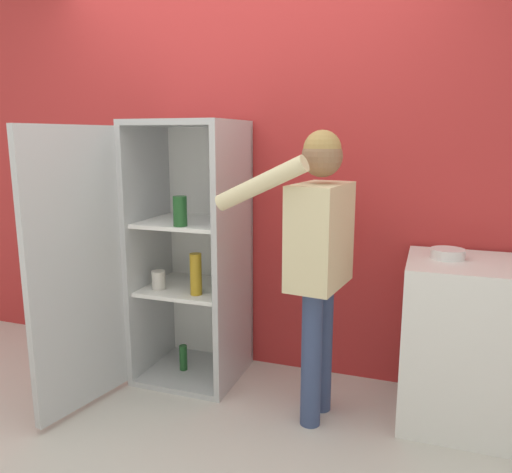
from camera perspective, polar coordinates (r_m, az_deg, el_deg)
ground_plane at (r=2.78m, az=-8.65°, el=-21.54°), size 12.00×12.00×0.00m
wall_back at (r=3.24m, az=-1.12°, el=7.29°), size 7.00×0.06×2.55m
refrigerator at (r=3.07m, az=-9.73°, el=-2.13°), size 0.77×1.17×1.60m
person at (r=2.57m, az=7.14°, el=-0.74°), size 0.64×0.55×1.54m
counter at (r=2.90m, az=24.32°, el=-11.22°), size 0.78×0.59×0.88m
bowl at (r=2.78m, az=21.06°, el=-1.84°), size 0.18×0.18×0.05m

